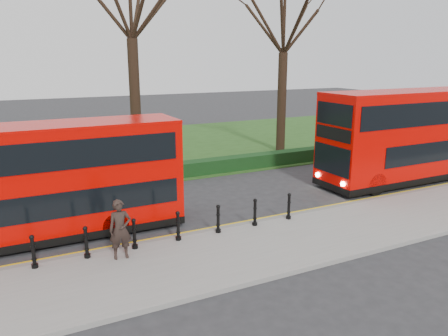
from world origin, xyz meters
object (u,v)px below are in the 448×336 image
bollard_row (178,226)px  bus_lead (32,184)px  pedestrian (120,229)px  bus_rear (421,135)px

bollard_row → bus_lead: bus_lead is taller
bus_lead → pedestrian: bus_lead is taller
bus_lead → pedestrian: size_ratio=5.40×
pedestrian → bollard_row: bearing=18.0°
bollard_row → bus_rear: bus_rear is taller
bollard_row → pedestrian: bearing=-166.7°
bus_rear → pedestrian: (-16.52, -2.77, -1.26)m
bus_rear → bollard_row: bearing=-171.0°
bollard_row → pedestrian: (-2.09, -0.49, 0.45)m
bollard_row → pedestrian: size_ratio=4.91×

